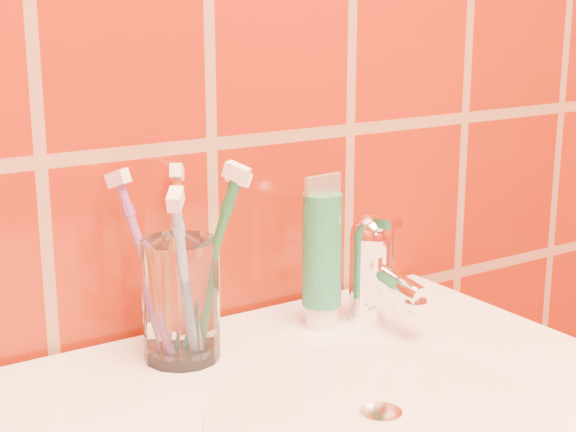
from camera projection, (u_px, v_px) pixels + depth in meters
glass_tumbler at (181, 300)px, 0.85m from camera, size 0.08×0.08×0.12m
toothpaste_tube at (322, 257)px, 0.93m from camera, size 0.05×0.04×0.17m
faucet at (374, 265)px, 0.94m from camera, size 0.05×0.11×0.12m
toothbrush_0 at (175, 261)px, 0.88m from camera, size 0.14×0.16×0.20m
toothbrush_1 at (211, 264)px, 0.84m from camera, size 0.11×0.14×0.22m
toothbrush_2 at (209, 264)px, 0.86m from camera, size 0.12×0.11×0.19m
toothbrush_3 at (147, 267)px, 0.85m from camera, size 0.11×0.15×0.21m
toothbrush_4 at (184, 281)px, 0.81m from camera, size 0.13×0.14×0.20m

